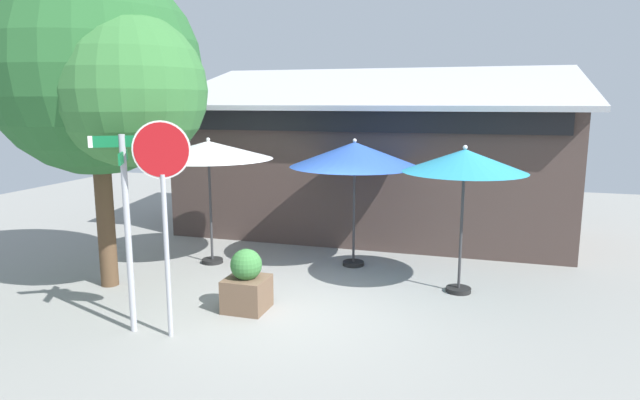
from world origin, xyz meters
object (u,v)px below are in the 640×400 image
at_px(stop_sign, 163,188).
at_px(sidewalk_planter, 247,283).
at_px(street_sign_post, 126,215).
at_px(patio_umbrella_teal_right, 465,162).
at_px(shade_tree, 103,75).
at_px(patio_umbrella_ivory_left, 208,151).
at_px(patio_umbrella_royal_blue_center, 355,155).

relative_size(stop_sign, sidewalk_planter, 3.04).
height_order(street_sign_post, patio_umbrella_teal_right, street_sign_post).
height_order(patio_umbrella_teal_right, shade_tree, shade_tree).
bearing_deg(patio_umbrella_ivory_left, patio_umbrella_teal_right, -3.86).
height_order(patio_umbrella_ivory_left, patio_umbrella_teal_right, patio_umbrella_ivory_left).
xyz_separation_m(street_sign_post, patio_umbrella_teal_right, (4.54, 3.10, 0.57)).
relative_size(stop_sign, patio_umbrella_royal_blue_center, 1.18).
height_order(street_sign_post, patio_umbrella_ivory_left, street_sign_post).
relative_size(patio_umbrella_royal_blue_center, sidewalk_planter, 2.57).
relative_size(stop_sign, shade_tree, 0.54).
bearing_deg(sidewalk_planter, shade_tree, 174.12).
bearing_deg(patio_umbrella_ivory_left, street_sign_post, -81.49).
bearing_deg(patio_umbrella_teal_right, shade_tree, -165.16).
distance_m(patio_umbrella_royal_blue_center, sidewalk_planter, 3.59).
distance_m(shade_tree, sidewalk_planter, 4.31).
height_order(patio_umbrella_ivory_left, shade_tree, shade_tree).
height_order(stop_sign, patio_umbrella_royal_blue_center, stop_sign).
bearing_deg(patio_umbrella_ivory_left, patio_umbrella_royal_blue_center, 13.26).
distance_m(patio_umbrella_ivory_left, patio_umbrella_royal_blue_center, 2.96).
xyz_separation_m(stop_sign, patio_umbrella_teal_right, (3.91, 3.10, 0.16)).
bearing_deg(patio_umbrella_teal_right, patio_umbrella_royal_blue_center, 154.77).
xyz_separation_m(shade_tree, sidewalk_planter, (2.70, -0.28, -3.35)).
height_order(patio_umbrella_ivory_left, sidewalk_planter, patio_umbrella_ivory_left).
xyz_separation_m(patio_umbrella_ivory_left, shade_tree, (-0.91, -1.92, 1.44)).
distance_m(street_sign_post, patio_umbrella_royal_blue_center, 4.78).
relative_size(shade_tree, sidewalk_planter, 5.62).
bearing_deg(patio_umbrella_royal_blue_center, street_sign_post, -119.92).
distance_m(stop_sign, shade_tree, 3.03).
distance_m(patio_umbrella_teal_right, sidewalk_planter, 4.20).
height_order(stop_sign, shade_tree, shade_tree).
bearing_deg(sidewalk_planter, patio_umbrella_royal_blue_center, 69.13).
relative_size(patio_umbrella_ivory_left, sidewalk_planter, 2.58).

